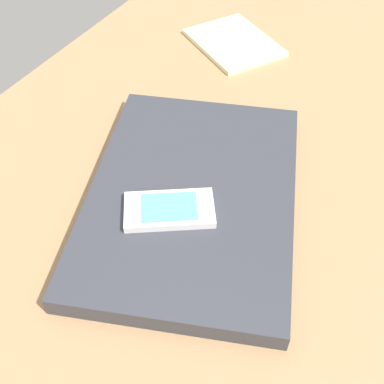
# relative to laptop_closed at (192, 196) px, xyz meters

# --- Properties ---
(desk_surface) EXTENTS (1.20, 0.80, 0.03)m
(desk_surface) POSITION_rel_laptop_closed_xyz_m (-0.05, 0.03, -0.03)
(desk_surface) COLOR #9E7751
(desk_surface) RESTS_ON ground
(laptop_closed) EXTENTS (0.41, 0.35, 0.02)m
(laptop_closed) POSITION_rel_laptop_closed_xyz_m (0.00, 0.00, 0.00)
(laptop_closed) COLOR #33353D
(laptop_closed) RESTS_ON desk_surface
(cell_phone_on_laptop) EXTENTS (0.10, 0.12, 0.01)m
(cell_phone_on_laptop) POSITION_rel_laptop_closed_xyz_m (0.04, -0.01, 0.02)
(cell_phone_on_laptop) COLOR silver
(cell_phone_on_laptop) RESTS_ON laptop_closed
(notepad) EXTENTS (0.18, 0.19, 0.01)m
(notepad) POSITION_rel_laptop_closed_xyz_m (-0.36, -0.11, -0.01)
(notepad) COLOR #F2EDB2
(notepad) RESTS_ON desk_surface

